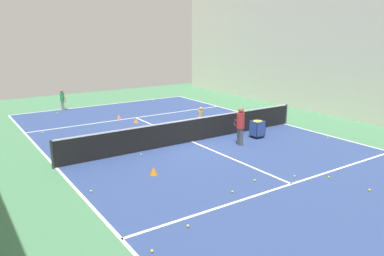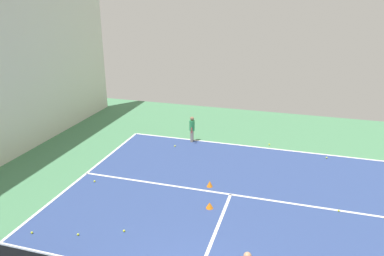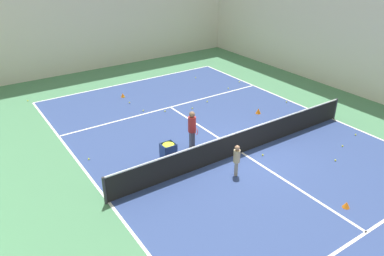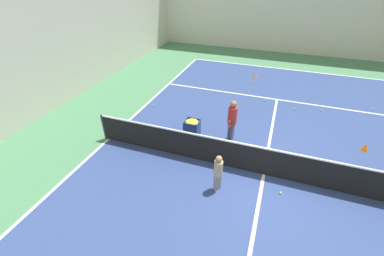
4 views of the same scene
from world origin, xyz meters
name	(u,v)px [view 1 (image 1 of 4)]	position (x,y,z in m)	size (l,w,h in m)	color
ground_plane	(192,142)	(0.00, 0.00, 0.00)	(32.26, 32.26, 0.00)	#477F56
court_playing_area	(192,142)	(0.00, 0.00, 0.00)	(11.71, 20.75, 0.00)	navy
line_baseline_near	(105,105)	(0.00, -10.37, 0.01)	(11.71, 0.10, 0.00)	white
line_sideline_left	(284,124)	(-5.86, 0.00, 0.01)	(0.10, 20.75, 0.00)	white
line_sideline_right	(56,168)	(5.86, 0.00, 0.01)	(0.10, 20.75, 0.00)	white
line_service_near	(136,118)	(0.00, -5.71, 0.01)	(11.71, 0.10, 0.00)	white
line_service_far	(292,184)	(0.00, 5.71, 0.01)	(11.71, 0.10, 0.00)	white
line_centre_service	(192,142)	(0.00, 0.00, 0.01)	(0.10, 11.41, 0.00)	white
hall_enclosure_left	(337,42)	(-9.69, 0.00, 4.14)	(0.15, 28.56, 8.27)	silver
tennis_net	(192,130)	(0.00, 0.00, 0.54)	(12.01, 0.10, 1.05)	#2D2D33
player_near_baseline	(62,98)	(2.78, -10.16, 0.73)	(0.27, 0.58, 1.27)	gray
coach_at_net	(240,123)	(-1.44, 1.54, 0.95)	(0.39, 0.69, 1.66)	#4C4C56
child_midcourt	(201,118)	(-1.26, -1.11, 0.72)	(0.35, 0.35, 1.25)	gray
ball_cart	(257,126)	(-2.85, 1.12, 0.57)	(0.54, 0.50, 0.82)	#2D478C
training_cone_0	(119,116)	(0.86, -6.05, 0.12)	(0.22, 0.22, 0.24)	orange
training_cone_1	(136,121)	(0.50, -4.62, 0.11)	(0.25, 0.25, 0.22)	orange
training_cone_3	(154,171)	(3.28, 2.52, 0.14)	(0.27, 0.27, 0.27)	orange
tennis_ball_0	(329,177)	(-1.43, 6.04, 0.04)	(0.07, 0.07, 0.07)	yellow
tennis_ball_1	(152,251)	(5.51, 6.59, 0.04)	(0.07, 0.07, 0.07)	yellow
tennis_ball_2	(190,110)	(-3.64, -5.64, 0.04)	(0.07, 0.07, 0.07)	yellow
tennis_ball_3	(153,100)	(-3.41, -9.97, 0.04)	(0.07, 0.07, 0.07)	yellow
tennis_ball_6	(174,139)	(0.55, -0.66, 0.04)	(0.07, 0.07, 0.07)	yellow
tennis_ball_7	(369,190)	(-1.55, 7.41, 0.04)	(0.07, 0.07, 0.07)	yellow
tennis_ball_8	(328,138)	(-5.44, 3.02, 0.04)	(0.07, 0.07, 0.07)	yellow
tennis_ball_9	(57,113)	(3.36, -9.31, 0.04)	(0.07, 0.07, 0.07)	yellow
tennis_ball_10	(115,102)	(-0.86, -10.78, 0.04)	(0.07, 0.07, 0.07)	yellow
tennis_ball_11	(295,176)	(-0.54, 5.35, 0.04)	(0.07, 0.07, 0.07)	yellow
tennis_ball_12	(43,133)	(5.16, -5.13, 0.04)	(0.07, 0.07, 0.07)	yellow
tennis_ball_13	(141,154)	(2.71, 0.43, 0.04)	(0.07, 0.07, 0.07)	yellow
tennis_ball_14	(255,180)	(0.83, 4.88, 0.04)	(0.07, 0.07, 0.07)	yellow
tennis_ball_15	(60,152)	(5.26, -1.71, 0.04)	(0.07, 0.07, 0.07)	yellow
tennis_ball_17	(113,137)	(2.66, -2.59, 0.04)	(0.07, 0.07, 0.07)	yellow
tennis_ball_18	(188,226)	(4.25, 6.12, 0.04)	(0.07, 0.07, 0.07)	yellow
tennis_ball_19	(91,144)	(3.89, -2.03, 0.04)	(0.07, 0.07, 0.07)	yellow
tennis_ball_20	(233,192)	(2.00, 5.16, 0.04)	(0.07, 0.07, 0.07)	yellow
tennis_ball_21	(91,191)	(5.54, 2.71, 0.04)	(0.07, 0.07, 0.07)	yellow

